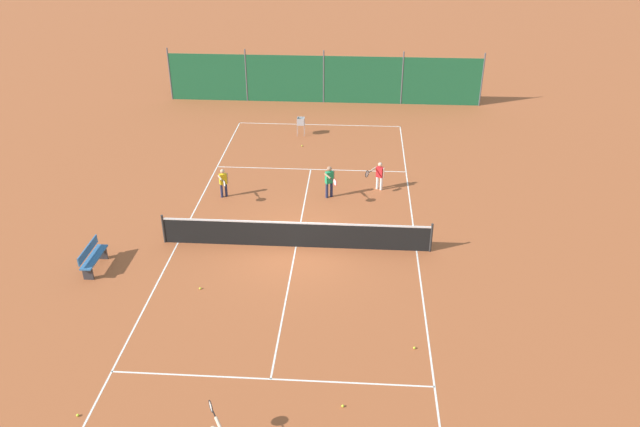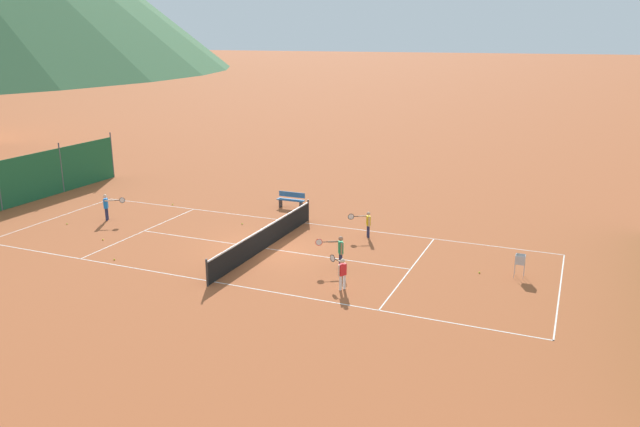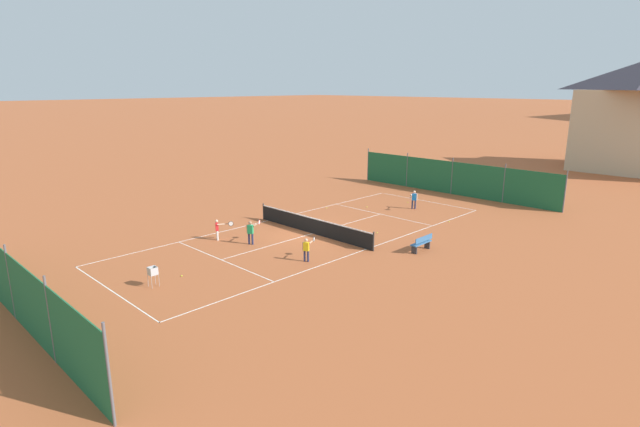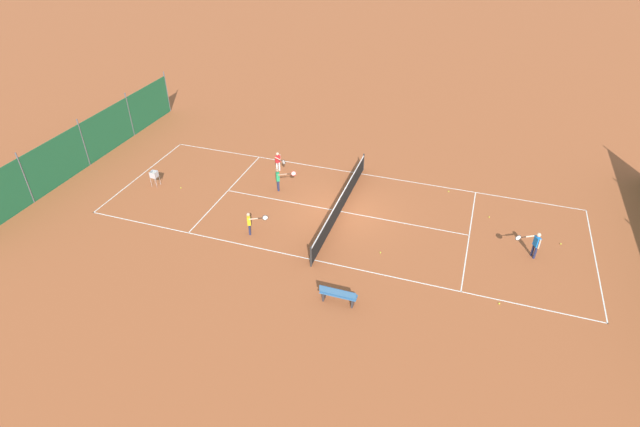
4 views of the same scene
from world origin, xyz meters
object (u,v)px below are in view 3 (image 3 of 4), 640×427
object	(u,v)px
player_far_service	(414,198)
courtside_bench	(422,243)
tennis_ball_mid_court	(327,208)
player_near_service	(307,248)
tennis_ball_by_net_left	(377,233)
tennis_net	(313,225)
tennis_ball_alley_right	(449,221)
tennis_ball_service_box	(408,202)
tennis_ball_near_corner	(182,276)
ball_hopper	(153,272)
player_near_baseline	(251,231)
player_far_baseline	(218,228)
tennis_ball_by_net_right	(367,207)

from	to	relation	value
player_far_service	courtside_bench	size ratio (longest dim) A/B	0.88
tennis_ball_mid_court	player_near_service	bearing A→B (deg)	-51.12
player_near_service	tennis_ball_by_net_left	size ratio (longest dim) A/B	17.99
tennis_net	tennis_ball_alley_right	bearing A→B (deg)	61.20
tennis_ball_service_box	tennis_ball_near_corner	bearing A→B (deg)	-86.35
ball_hopper	courtside_bench	world-z (taller)	ball_hopper
player_far_service	player_near_baseline	world-z (taller)	same
player_far_baseline	courtside_bench	world-z (taller)	player_far_baseline
tennis_ball_by_net_left	ball_hopper	bearing A→B (deg)	-98.17
player_near_baseline	tennis_ball_by_net_left	bearing A→B (deg)	60.67
player_far_baseline	tennis_ball_alley_right	world-z (taller)	player_far_baseline
tennis_ball_service_box	ball_hopper	bearing A→B (deg)	-86.09
tennis_ball_by_net_left	tennis_ball_near_corner	bearing A→B (deg)	-100.06
courtside_bench	ball_hopper	bearing A→B (deg)	-114.45
tennis_ball_near_corner	tennis_ball_by_net_left	bearing A→B (deg)	79.94
tennis_ball_by_net_right	tennis_ball_alley_right	xyz separation A→B (m)	(6.20, 0.70, 0.00)
ball_hopper	tennis_ball_service_box	bearing A→B (deg)	93.91
tennis_ball_service_box	tennis_net	bearing A→B (deg)	-86.59
tennis_net	player_far_service	size ratio (longest dim) A/B	6.99
tennis_ball_by_net_left	player_near_service	bearing A→B (deg)	-85.35
player_near_service	player_near_baseline	world-z (taller)	player_near_baseline
tennis_ball_by_net_right	courtside_bench	bearing A→B (deg)	-33.55
player_near_baseline	tennis_ball_alley_right	size ratio (longest dim) A/B	19.90
tennis_ball_by_net_right	ball_hopper	world-z (taller)	ball_hopper
tennis_ball_by_net_right	tennis_ball_by_net_left	world-z (taller)	same
player_near_baseline	player_far_service	bearing A→B (deg)	82.49
player_far_baseline	tennis_ball_by_net_right	bearing A→B (deg)	85.02
tennis_net	tennis_ball_alley_right	size ratio (longest dim) A/B	139.09
tennis_ball_alley_right	courtside_bench	size ratio (longest dim) A/B	0.04
tennis_ball_by_net_right	tennis_ball_service_box	world-z (taller)	same
player_near_baseline	courtside_bench	xyz separation A→B (m)	(7.29, 5.56, -0.31)
player_far_baseline	tennis_ball_service_box	bearing A→B (deg)	81.51
tennis_ball_service_box	tennis_ball_near_corner	distance (m)	19.48
courtside_bench	player_near_service	bearing A→B (deg)	-120.74
player_near_service	tennis_ball_near_corner	world-z (taller)	player_near_service
tennis_ball_by_net_right	tennis_ball_by_net_left	xyz separation A→B (m)	(4.53, -4.53, 0.00)
player_far_service	player_near_baseline	size ratio (longest dim) A/B	1.00
player_near_service	player_near_baseline	distance (m)	4.14
player_near_service	tennis_ball_service_box	distance (m)	14.54
tennis_ball_by_net_right	player_near_service	bearing A→B (deg)	-64.89
player_near_service	tennis_ball_mid_court	size ratio (longest dim) A/B	17.99
tennis_ball_near_corner	courtside_bench	world-z (taller)	courtside_bench
tennis_ball_by_net_right	courtside_bench	xyz separation A→B (m)	(8.19, -5.43, 0.42)
tennis_ball_mid_court	courtside_bench	world-z (taller)	courtside_bench
player_far_baseline	tennis_ball_by_net_left	bearing A→B (deg)	52.66
tennis_net	tennis_ball_near_corner	world-z (taller)	tennis_net
tennis_ball_alley_right	tennis_ball_by_net_right	bearing A→B (deg)	-173.55
tennis_ball_by_net_right	tennis_ball_near_corner	xyz separation A→B (m)	(2.46, -16.17, 0.00)
tennis_ball_by_net_left	tennis_ball_service_box	xyz separation A→B (m)	(-3.31, 7.81, 0.00)
tennis_ball_mid_court	tennis_ball_near_corner	world-z (taller)	same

